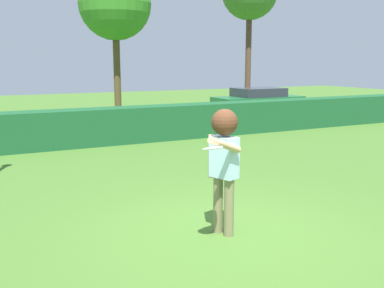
# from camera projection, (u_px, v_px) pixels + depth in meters

# --- Properties ---
(ground_plane) EXTENTS (60.00, 60.00, 0.00)m
(ground_plane) POSITION_uv_depth(u_px,v_px,m) (228.00, 232.00, 6.43)
(ground_plane) COLOR #457029
(person) EXTENTS (0.67, 0.73, 1.81)m
(person) POSITION_uv_depth(u_px,v_px,m) (224.00, 154.00, 6.15)
(person) COLOR olive
(person) RESTS_ON ground
(frisbee) EXTENTS (0.27, 0.27, 0.10)m
(frisbee) POSITION_uv_depth(u_px,v_px,m) (212.00, 148.00, 5.51)
(frisbee) COLOR white
(hedge_row) EXTENTS (25.29, 0.90, 1.08)m
(hedge_row) POSITION_uv_depth(u_px,v_px,m) (94.00, 127.00, 13.08)
(hedge_row) COLOR #1A532C
(hedge_row) RESTS_ON ground
(parked_car_green) EXTENTS (4.20, 1.81, 1.25)m
(parked_car_green) POSITION_uv_depth(u_px,v_px,m) (258.00, 100.00, 20.53)
(parked_car_green) COLOR #1E6633
(parked_car_green) RESTS_ON ground
(oak_tree) EXTENTS (2.82, 2.82, 6.07)m
(oak_tree) POSITION_uv_depth(u_px,v_px,m) (115.00, 4.00, 17.08)
(oak_tree) COLOR brown
(oak_tree) RESTS_ON ground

